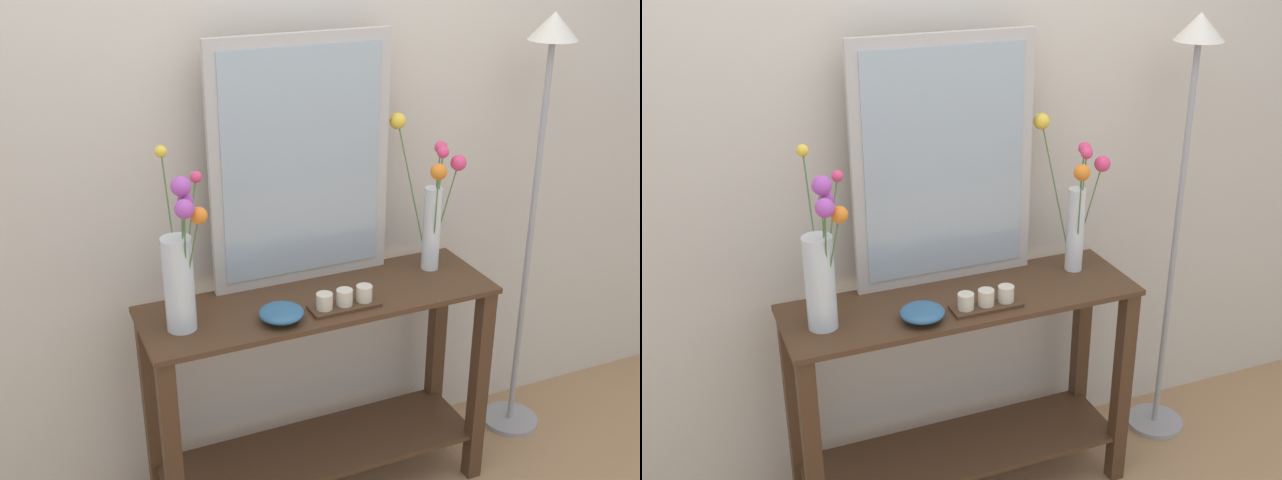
# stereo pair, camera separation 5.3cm
# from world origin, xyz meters

# --- Properties ---
(wall_back) EXTENTS (6.40, 0.08, 2.70)m
(wall_back) POSITION_xyz_m (0.00, 0.31, 1.35)
(wall_back) COLOR beige
(wall_back) RESTS_ON ground
(console_table) EXTENTS (1.25, 0.39, 0.84)m
(console_table) POSITION_xyz_m (0.00, 0.00, 0.50)
(console_table) COLOR #472D1C
(console_table) RESTS_ON ground
(mirror_leaning) EXTENTS (0.66, 0.03, 0.88)m
(mirror_leaning) POSITION_xyz_m (0.00, 0.16, 1.28)
(mirror_leaning) COLOR #B7B2AD
(mirror_leaning) RESTS_ON console_table
(tall_vase_left) EXTENTS (0.16, 0.21, 0.59)m
(tall_vase_left) POSITION_xyz_m (-0.49, -0.03, 1.06)
(tall_vase_left) COLOR silver
(tall_vase_left) RESTS_ON console_table
(vase_right) EXTENTS (0.24, 0.25, 0.58)m
(vase_right) POSITION_xyz_m (0.47, 0.06, 1.11)
(vase_right) COLOR silver
(vase_right) RESTS_ON console_table
(candle_tray) EXTENTS (0.24, 0.09, 0.07)m
(candle_tray) POSITION_xyz_m (0.05, -0.10, 0.87)
(candle_tray) COLOR #472D1C
(candle_tray) RESTS_ON console_table
(decorative_bowl) EXTENTS (0.15, 0.15, 0.05)m
(decorative_bowl) POSITION_xyz_m (-0.18, -0.10, 0.87)
(decorative_bowl) COLOR #2D5B84
(decorative_bowl) RESTS_ON console_table
(floor_lamp) EXTENTS (0.24, 0.24, 1.75)m
(floor_lamp) POSITION_xyz_m (0.94, 0.07, 1.18)
(floor_lamp) COLOR #9E9EA3
(floor_lamp) RESTS_ON ground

